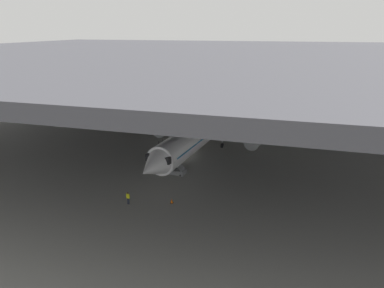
# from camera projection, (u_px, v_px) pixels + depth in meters

# --- Properties ---
(ground_plane) EXTENTS (110.00, 110.00, 0.00)m
(ground_plane) POSITION_uv_depth(u_px,v_px,m) (185.00, 156.00, 56.84)
(ground_plane) COLOR gray
(hangar_structure) EXTENTS (121.00, 99.00, 16.44)m
(hangar_structure) POSITION_uv_depth(u_px,v_px,m) (205.00, 53.00, 64.26)
(hangar_structure) COLOR #4C4F54
(hangar_structure) RESTS_ON ground_plane
(airplane_main) EXTENTS (39.24, 40.35, 12.47)m
(airplane_main) POSITION_uv_depth(u_px,v_px,m) (204.00, 130.00, 58.49)
(airplane_main) COLOR white
(airplane_main) RESTS_ON ground_plane
(boarding_stairs) EXTENTS (4.55, 2.02, 4.87)m
(boarding_stairs) POSITION_uv_depth(u_px,v_px,m) (172.00, 168.00, 50.00)
(boarding_stairs) COLOR slate
(boarding_stairs) RESTS_ON ground_plane
(crew_worker_near_nose) EXTENTS (0.53, 0.32, 1.59)m
(crew_worker_near_nose) POSITION_uv_depth(u_px,v_px,m) (128.00, 197.00, 40.98)
(crew_worker_near_nose) COLOR #232838
(crew_worker_near_nose) RESTS_ON ground_plane
(crew_worker_by_stairs) EXTENTS (0.45, 0.40, 1.64)m
(crew_worker_by_stairs) POSITION_uv_depth(u_px,v_px,m) (162.00, 161.00, 52.15)
(crew_worker_by_stairs) COLOR #232838
(crew_worker_by_stairs) RESTS_ON ground_plane
(airplane_distant) EXTENTS (34.24, 34.40, 11.44)m
(airplane_distant) POSITION_uv_depth(u_px,v_px,m) (138.00, 92.00, 93.93)
(airplane_distant) COLOR white
(airplane_distant) RESTS_ON ground_plane
(traffic_cone_orange) EXTENTS (0.36, 0.36, 0.60)m
(traffic_cone_orange) POSITION_uv_depth(u_px,v_px,m) (172.00, 201.00, 41.39)
(traffic_cone_orange) COLOR black
(traffic_cone_orange) RESTS_ON ground_plane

